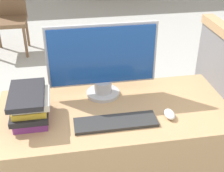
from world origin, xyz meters
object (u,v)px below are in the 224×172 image
object	(u,v)px
monitor	(102,61)
keyboard	(116,122)
mouse	(170,114)
book_stack	(30,106)
far_chair	(8,12)

from	to	relation	value
monitor	keyboard	size ratio (longest dim) A/B	1.44
mouse	book_stack	xyz separation A→B (m)	(-0.69, 0.10, 0.06)
book_stack	far_chair	world-z (taller)	far_chair
monitor	book_stack	world-z (taller)	monitor
monitor	keyboard	world-z (taller)	monitor
far_chair	book_stack	bearing A→B (deg)	-34.56
book_stack	far_chair	distance (m)	2.81
keyboard	book_stack	size ratio (longest dim) A/B	1.47
mouse	far_chair	bearing A→B (deg)	111.99
keyboard	mouse	world-z (taller)	mouse
keyboard	far_chair	size ratio (longest dim) A/B	0.44
monitor	book_stack	distance (m)	0.45
monitor	keyboard	distance (m)	0.35
monitor	mouse	world-z (taller)	monitor
mouse	keyboard	bearing A→B (deg)	-178.47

